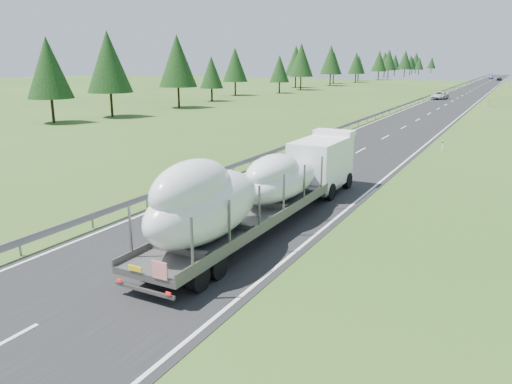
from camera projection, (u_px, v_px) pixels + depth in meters
The scene contains 10 objects.
ground at pixel (182, 247), 21.70m from camera, with size 400.00×400.00×0.00m, color #2F4E1A.
road_surface at pixel (458, 98), 107.15m from camera, with size 10.00×400.00×0.02m, color black.
guardrail at pixel (433, 94), 109.35m from camera, with size 0.10×400.00×0.76m.
marker_posts at pixel (503, 85), 151.08m from camera, with size 0.13×350.08×1.00m.
highway_sign at pixel (490, 96), 86.35m from camera, with size 0.08×0.90×2.60m.
tree_line_left at pixel (344, 62), 170.47m from camera, with size 14.93×355.46×12.64m.
boat_truck at pixel (264, 184), 23.55m from camera, with size 2.75×19.22×4.36m.
distant_van at pixel (440, 95), 103.53m from camera, with size 2.58×5.59×1.55m, color silver.
distant_car_dark at pixel (499, 79), 198.60m from camera, with size 1.63×4.04×1.38m, color black.
distant_car_blue at pixel (491, 77), 216.56m from camera, with size 1.59×4.56×1.50m, color #1A1948.
Camera 1 is at (12.35, -16.50, 7.86)m, focal length 35.00 mm.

